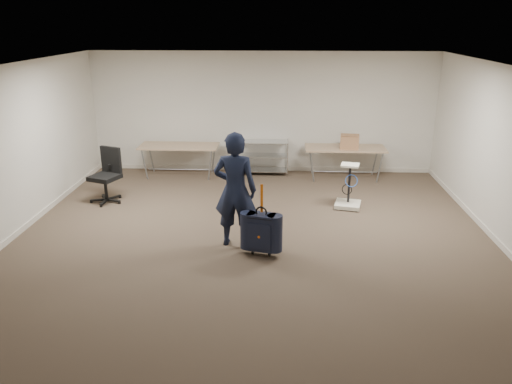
{
  "coord_description": "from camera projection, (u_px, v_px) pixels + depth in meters",
  "views": [
    {
      "loc": [
        0.44,
        -7.12,
        3.48
      ],
      "look_at": [
        0.06,
        0.3,
        0.9
      ],
      "focal_mm": 35.0,
      "sensor_mm": 36.0,
      "label": 1
    }
  ],
  "objects": [
    {
      "name": "ground",
      "position": [
        251.0,
        252.0,
        7.88
      ],
      "size": [
        9.0,
        9.0,
        0.0
      ],
      "primitive_type": "plane",
      "color": "#433229",
      "rests_on": "ground"
    },
    {
      "name": "room_shell",
      "position": [
        256.0,
        216.0,
        9.17
      ],
      "size": [
        8.0,
        9.0,
        9.0
      ],
      "color": "silver",
      "rests_on": "ground"
    },
    {
      "name": "folding_table_left",
      "position": [
        179.0,
        147.0,
        11.47
      ],
      "size": [
        1.8,
        0.75,
        0.73
      ],
      "color": "#A28363",
      "rests_on": "ground"
    },
    {
      "name": "folding_table_right",
      "position": [
        345.0,
        150.0,
        11.29
      ],
      "size": [
        1.8,
        0.75,
        0.73
      ],
      "color": "#A28363",
      "rests_on": "ground"
    },
    {
      "name": "wire_shelf",
      "position": [
        262.0,
        156.0,
        11.69
      ],
      "size": [
        1.22,
        0.47,
        0.8
      ],
      "color": "silver",
      "rests_on": "ground"
    },
    {
      "name": "person",
      "position": [
        235.0,
        190.0,
        7.83
      ],
      "size": [
        0.72,
        0.51,
        1.87
      ],
      "primitive_type": "imported",
      "rotation": [
        0.0,
        0.0,
        3.04
      ],
      "color": "black",
      "rests_on": "ground"
    },
    {
      "name": "suitcase",
      "position": [
        261.0,
        232.0,
        7.63
      ],
      "size": [
        0.47,
        0.33,
        1.16
      ],
      "color": "black",
      "rests_on": "ground"
    },
    {
      "name": "office_chair",
      "position": [
        107.0,
        186.0,
        9.96
      ],
      "size": [
        0.65,
        0.66,
        1.08
      ],
      "color": "black",
      "rests_on": "ground"
    },
    {
      "name": "equipment_cart",
      "position": [
        348.0,
        196.0,
        9.66
      ],
      "size": [
        0.57,
        0.57,
        0.87
      ],
      "color": "beige",
      "rests_on": "ground"
    },
    {
      "name": "cardboard_box",
      "position": [
        350.0,
        142.0,
        11.14
      ],
      "size": [
        0.44,
        0.35,
        0.31
      ],
      "primitive_type": "cube",
      "rotation": [
        0.0,
        0.0,
        -0.13
      ],
      "color": "#A47C4C",
      "rests_on": "folding_table_right"
    }
  ]
}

